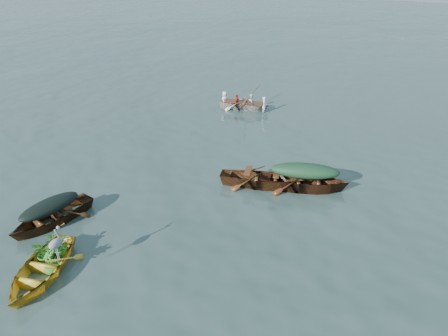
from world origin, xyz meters
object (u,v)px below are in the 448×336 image
Objects in this scene: green_tarp_boat at (303,189)px; heron at (57,249)px; rowed_boat at (244,109)px; yellow_dinghy at (42,277)px; open_wooden_boat at (262,186)px; dark_covered_boat at (53,223)px.

heron is at bearing 132.79° from green_tarp_boat.
heron is (-3.67, -7.43, 0.92)m from green_tarp_boat.
yellow_dinghy is at bearing 173.02° from rowed_boat.
open_wooden_boat is 1.12× the size of rowed_boat.
green_tarp_boat is 1.45m from open_wooden_boat.
open_wooden_boat is 7.34m from heron.
yellow_dinghy is 2.53m from dark_covered_boat.
dark_covered_boat is 2.90m from heron.
open_wooden_boat is at bearing 90.00° from green_tarp_boat.
green_tarp_boat is at bearing -151.81° from rowed_boat.
open_wooden_boat reaches higher than dark_covered_boat.
rowed_boat is at bearing 20.54° from green_tarp_boat.
dark_covered_boat is 3.92× the size of heron.
yellow_dinghy is 3.68× the size of heron.
green_tarp_boat reaches higher than open_wooden_boat.
heron is at bearing 175.14° from rowed_boat.
green_tarp_boat is at bearing 43.33° from heron.
heron is at bearing 5.19° from yellow_dinghy.
heron is at bearing 143.35° from open_wooden_boat.
yellow_dinghy is 0.82× the size of open_wooden_boat.
dark_covered_boat is at bearing 113.72° from green_tarp_boat.
yellow_dinghy is 7.68m from open_wooden_boat.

